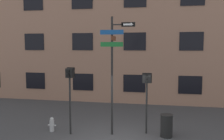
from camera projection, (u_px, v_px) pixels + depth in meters
The scene contains 5 objects.
street_sign_pole at pixel (114, 64), 10.20m from camera, with size 1.42×0.99×4.89m.
pedestrian_signal_left at pixel (70, 83), 10.33m from camera, with size 0.34×0.40×2.82m.
pedestrian_signal_right at pixel (147, 86), 10.44m from camera, with size 0.40×0.40×2.58m.
fire_hydrant at pixel (52, 125), 10.86m from camera, with size 0.36×0.20×0.62m.
trash_bin at pixel (167, 126), 10.19m from camera, with size 0.52×0.52×0.93m.
Camera 1 is at (1.58, -9.16, 3.70)m, focal length 40.00 mm.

